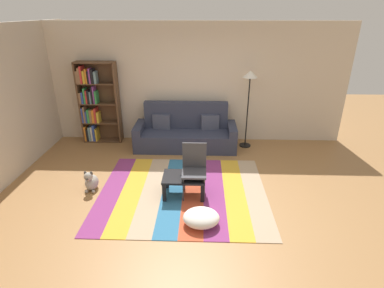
{
  "coord_description": "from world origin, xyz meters",
  "views": [
    {
      "loc": [
        0.12,
        -4.34,
        2.88
      ],
      "look_at": [
        -0.06,
        0.7,
        0.65
      ],
      "focal_mm": 28.23,
      "sensor_mm": 36.0,
      "label": 1
    }
  ],
  "objects_px": {
    "couch": "(186,133)",
    "folding_chair": "(194,165)",
    "standing_lamp": "(250,84)",
    "dog": "(91,181)",
    "tv_remote": "(184,177)",
    "bookshelf": "(95,104)",
    "pouf": "(201,218)",
    "coffee_table": "(184,179)"
  },
  "relations": [
    {
      "from": "couch",
      "to": "folding_chair",
      "type": "distance_m",
      "value": 1.96
    },
    {
      "from": "standing_lamp",
      "to": "folding_chair",
      "type": "xyz_separation_m",
      "value": [
        -1.13,
        -2.03,
        -0.91
      ]
    },
    {
      "from": "dog",
      "to": "tv_remote",
      "type": "bearing_deg",
      "value": -5.18
    },
    {
      "from": "bookshelf",
      "to": "pouf",
      "type": "height_order",
      "value": "bookshelf"
    },
    {
      "from": "dog",
      "to": "folding_chair",
      "type": "xyz_separation_m",
      "value": [
        1.8,
        -0.04,
        0.37
      ]
    },
    {
      "from": "couch",
      "to": "tv_remote",
      "type": "xyz_separation_m",
      "value": [
        0.08,
        -2.04,
        0.04
      ]
    },
    {
      "from": "standing_lamp",
      "to": "folding_chair",
      "type": "height_order",
      "value": "standing_lamp"
    },
    {
      "from": "tv_remote",
      "to": "standing_lamp",
      "type": "bearing_deg",
      "value": 28.79
    },
    {
      "from": "standing_lamp",
      "to": "folding_chair",
      "type": "relative_size",
      "value": 1.92
    },
    {
      "from": "standing_lamp",
      "to": "coffee_table",
      "type": "bearing_deg",
      "value": -121.81
    },
    {
      "from": "standing_lamp",
      "to": "folding_chair",
      "type": "distance_m",
      "value": 2.49
    },
    {
      "from": "couch",
      "to": "folding_chair",
      "type": "bearing_deg",
      "value": -82.67
    },
    {
      "from": "coffee_table",
      "to": "standing_lamp",
      "type": "bearing_deg",
      "value": 58.19
    },
    {
      "from": "folding_chair",
      "to": "tv_remote",
      "type": "bearing_deg",
      "value": -102.07
    },
    {
      "from": "coffee_table",
      "to": "dog",
      "type": "distance_m",
      "value": 1.64
    },
    {
      "from": "tv_remote",
      "to": "folding_chair",
      "type": "height_order",
      "value": "folding_chair"
    },
    {
      "from": "couch",
      "to": "pouf",
      "type": "xyz_separation_m",
      "value": [
        0.38,
        -2.79,
        -0.21
      ]
    },
    {
      "from": "bookshelf",
      "to": "coffee_table",
      "type": "height_order",
      "value": "bookshelf"
    },
    {
      "from": "bookshelf",
      "to": "dog",
      "type": "bearing_deg",
      "value": -75.45
    },
    {
      "from": "bookshelf",
      "to": "tv_remote",
      "type": "relative_size",
      "value": 12.48
    },
    {
      "from": "bookshelf",
      "to": "dog",
      "type": "distance_m",
      "value": 2.37
    },
    {
      "from": "bookshelf",
      "to": "coffee_table",
      "type": "relative_size",
      "value": 2.66
    },
    {
      "from": "pouf",
      "to": "standing_lamp",
      "type": "relative_size",
      "value": 0.31
    },
    {
      "from": "dog",
      "to": "tv_remote",
      "type": "height_order",
      "value": "dog"
    },
    {
      "from": "bookshelf",
      "to": "standing_lamp",
      "type": "height_order",
      "value": "bookshelf"
    },
    {
      "from": "couch",
      "to": "dog",
      "type": "height_order",
      "value": "couch"
    },
    {
      "from": "bookshelf",
      "to": "dog",
      "type": "relative_size",
      "value": 4.71
    },
    {
      "from": "dog",
      "to": "tv_remote",
      "type": "xyz_separation_m",
      "value": [
        1.63,
        -0.15,
        0.21
      ]
    },
    {
      "from": "couch",
      "to": "pouf",
      "type": "bearing_deg",
      "value": -82.33
    },
    {
      "from": "pouf",
      "to": "dog",
      "type": "distance_m",
      "value": 2.12
    },
    {
      "from": "pouf",
      "to": "standing_lamp",
      "type": "height_order",
      "value": "standing_lamp"
    },
    {
      "from": "standing_lamp",
      "to": "tv_remote",
      "type": "distance_m",
      "value": 2.72
    },
    {
      "from": "bookshelf",
      "to": "folding_chair",
      "type": "distance_m",
      "value": 3.26
    },
    {
      "from": "couch",
      "to": "coffee_table",
      "type": "relative_size",
      "value": 3.21
    },
    {
      "from": "dog",
      "to": "standing_lamp",
      "type": "height_order",
      "value": "standing_lamp"
    },
    {
      "from": "dog",
      "to": "tv_remote",
      "type": "relative_size",
      "value": 2.65
    },
    {
      "from": "tv_remote",
      "to": "coffee_table",
      "type": "bearing_deg",
      "value": 62.39
    },
    {
      "from": "coffee_table",
      "to": "standing_lamp",
      "type": "xyz_separation_m",
      "value": [
        1.3,
        2.09,
        1.15
      ]
    },
    {
      "from": "dog",
      "to": "standing_lamp",
      "type": "relative_size",
      "value": 0.23
    },
    {
      "from": "pouf",
      "to": "tv_remote",
      "type": "height_order",
      "value": "tv_remote"
    },
    {
      "from": "coffee_table",
      "to": "tv_remote",
      "type": "distance_m",
      "value": 0.09
    },
    {
      "from": "couch",
      "to": "bookshelf",
      "type": "relative_size",
      "value": 1.21
    }
  ]
}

